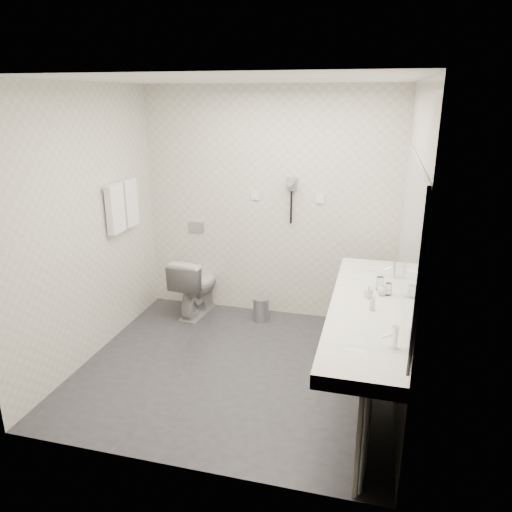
# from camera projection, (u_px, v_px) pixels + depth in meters

# --- Properties ---
(floor) EXTENTS (2.80, 2.80, 0.00)m
(floor) POSITION_uv_depth(u_px,v_px,m) (236.00, 368.00, 4.48)
(floor) COLOR #2D2C31
(floor) RESTS_ON ground
(ceiling) EXTENTS (2.80, 2.80, 0.00)m
(ceiling) POSITION_uv_depth(u_px,v_px,m) (232.00, 79.00, 3.69)
(ceiling) COLOR white
(ceiling) RESTS_ON wall_back
(wall_back) EXTENTS (2.80, 0.00, 2.80)m
(wall_back) POSITION_uv_depth(u_px,v_px,m) (269.00, 205.00, 5.28)
(wall_back) COLOR silver
(wall_back) RESTS_ON floor
(wall_front) EXTENTS (2.80, 0.00, 2.80)m
(wall_front) POSITION_uv_depth(u_px,v_px,m) (170.00, 296.00, 2.89)
(wall_front) COLOR silver
(wall_front) RESTS_ON floor
(wall_left) EXTENTS (0.00, 2.60, 2.60)m
(wall_left) POSITION_uv_depth(u_px,v_px,m) (87.00, 227.00, 4.42)
(wall_left) COLOR silver
(wall_left) RESTS_ON floor
(wall_right) EXTENTS (0.00, 2.60, 2.60)m
(wall_right) POSITION_uv_depth(u_px,v_px,m) (408.00, 250.00, 3.75)
(wall_right) COLOR silver
(wall_right) RESTS_ON floor
(vanity_counter) EXTENTS (0.55, 2.20, 0.10)m
(vanity_counter) POSITION_uv_depth(u_px,v_px,m) (366.00, 310.00, 3.77)
(vanity_counter) COLOR white
(vanity_counter) RESTS_ON floor
(vanity_panel) EXTENTS (0.03, 2.15, 0.75)m
(vanity_panel) POSITION_uv_depth(u_px,v_px,m) (366.00, 359.00, 3.90)
(vanity_panel) COLOR gray
(vanity_panel) RESTS_ON floor
(vanity_post_near) EXTENTS (0.06, 0.06, 0.75)m
(vanity_post_near) POSITION_uv_depth(u_px,v_px,m) (363.00, 445.00, 2.94)
(vanity_post_near) COLOR silver
(vanity_post_near) RESTS_ON floor
(vanity_post_far) EXTENTS (0.06, 0.06, 0.75)m
(vanity_post_far) POSITION_uv_depth(u_px,v_px,m) (373.00, 307.00, 4.85)
(vanity_post_far) COLOR silver
(vanity_post_far) RESTS_ON floor
(mirror) EXTENTS (0.02, 2.20, 1.05)m
(mirror) POSITION_uv_depth(u_px,v_px,m) (409.00, 232.00, 3.51)
(mirror) COLOR #B2BCC6
(mirror) RESTS_ON wall_right
(basin_near) EXTENTS (0.40, 0.31, 0.05)m
(basin_near) POSITION_uv_depth(u_px,v_px,m) (362.00, 346.00, 3.16)
(basin_near) COLOR white
(basin_near) RESTS_ON vanity_counter
(basin_far) EXTENTS (0.40, 0.31, 0.05)m
(basin_far) POSITION_uv_depth(u_px,v_px,m) (370.00, 277.00, 4.36)
(basin_far) COLOR white
(basin_far) RESTS_ON vanity_counter
(faucet_near) EXTENTS (0.04, 0.04, 0.15)m
(faucet_near) POSITION_uv_depth(u_px,v_px,m) (395.00, 337.00, 3.09)
(faucet_near) COLOR silver
(faucet_near) RESTS_ON vanity_counter
(faucet_far) EXTENTS (0.04, 0.04, 0.15)m
(faucet_far) POSITION_uv_depth(u_px,v_px,m) (393.00, 270.00, 4.28)
(faucet_far) COLOR silver
(faucet_far) RESTS_ON vanity_counter
(soap_bottle_a) EXTENTS (0.07, 0.07, 0.11)m
(soap_bottle_a) POSITION_uv_depth(u_px,v_px,m) (369.00, 292.00, 3.85)
(soap_bottle_a) COLOR white
(soap_bottle_a) RESTS_ON vanity_counter
(soap_bottle_b) EXTENTS (0.09, 0.09, 0.10)m
(soap_bottle_b) POSITION_uv_depth(u_px,v_px,m) (382.00, 289.00, 3.91)
(soap_bottle_b) COLOR white
(soap_bottle_b) RESTS_ON vanity_counter
(soap_bottle_c) EXTENTS (0.05, 0.05, 0.12)m
(soap_bottle_c) POSITION_uv_depth(u_px,v_px,m) (372.00, 303.00, 3.64)
(soap_bottle_c) COLOR white
(soap_bottle_c) RESTS_ON vanity_counter
(glass_left) EXTENTS (0.06, 0.06, 0.10)m
(glass_left) POSITION_uv_depth(u_px,v_px,m) (388.00, 289.00, 3.92)
(glass_left) COLOR silver
(glass_left) RESTS_ON vanity_counter
(glass_right) EXTENTS (0.08, 0.08, 0.11)m
(glass_right) POSITION_uv_depth(u_px,v_px,m) (380.00, 283.00, 4.02)
(glass_right) COLOR silver
(glass_right) RESTS_ON vanity_counter
(toilet) EXTENTS (0.45, 0.71, 0.68)m
(toilet) POSITION_uv_depth(u_px,v_px,m) (196.00, 285.00, 5.50)
(toilet) COLOR white
(toilet) RESTS_ON floor
(flush_plate) EXTENTS (0.18, 0.02, 0.12)m
(flush_plate) POSITION_uv_depth(u_px,v_px,m) (196.00, 227.00, 5.56)
(flush_plate) COLOR #B2B5BA
(flush_plate) RESTS_ON wall_back
(pedal_bin) EXTENTS (0.20, 0.20, 0.25)m
(pedal_bin) POSITION_uv_depth(u_px,v_px,m) (261.00, 310.00, 5.39)
(pedal_bin) COLOR #B2B5BA
(pedal_bin) RESTS_ON floor
(bin_lid) EXTENTS (0.18, 0.18, 0.02)m
(bin_lid) POSITION_uv_depth(u_px,v_px,m) (261.00, 299.00, 5.35)
(bin_lid) COLOR #B2B5BA
(bin_lid) RESTS_ON pedal_bin
(towel_rail) EXTENTS (0.02, 0.62, 0.02)m
(towel_rail) POSITION_uv_depth(u_px,v_px,m) (120.00, 184.00, 4.82)
(towel_rail) COLOR silver
(towel_rail) RESTS_ON wall_left
(towel_near) EXTENTS (0.07, 0.24, 0.48)m
(towel_near) POSITION_uv_depth(u_px,v_px,m) (115.00, 209.00, 4.75)
(towel_near) COLOR white
(towel_near) RESTS_ON towel_rail
(towel_far) EXTENTS (0.07, 0.24, 0.48)m
(towel_far) POSITION_uv_depth(u_px,v_px,m) (129.00, 203.00, 5.01)
(towel_far) COLOR white
(towel_far) RESTS_ON towel_rail
(dryer_cradle) EXTENTS (0.10, 0.04, 0.14)m
(dryer_cradle) POSITION_uv_depth(u_px,v_px,m) (292.00, 184.00, 5.11)
(dryer_cradle) COLOR gray
(dryer_cradle) RESTS_ON wall_back
(dryer_barrel) EXTENTS (0.08, 0.14, 0.08)m
(dryer_barrel) POSITION_uv_depth(u_px,v_px,m) (291.00, 182.00, 5.04)
(dryer_barrel) COLOR gray
(dryer_barrel) RESTS_ON dryer_cradle
(dryer_cord) EXTENTS (0.02, 0.02, 0.35)m
(dryer_cord) POSITION_uv_depth(u_px,v_px,m) (291.00, 207.00, 5.18)
(dryer_cord) COLOR black
(dryer_cord) RESTS_ON dryer_cradle
(switch_plate_a) EXTENTS (0.09, 0.02, 0.09)m
(switch_plate_a) POSITION_uv_depth(u_px,v_px,m) (256.00, 196.00, 5.27)
(switch_plate_a) COLOR white
(switch_plate_a) RESTS_ON wall_back
(switch_plate_b) EXTENTS (0.09, 0.02, 0.09)m
(switch_plate_b) POSITION_uv_depth(u_px,v_px,m) (320.00, 199.00, 5.10)
(switch_plate_b) COLOR white
(switch_plate_b) RESTS_ON wall_back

